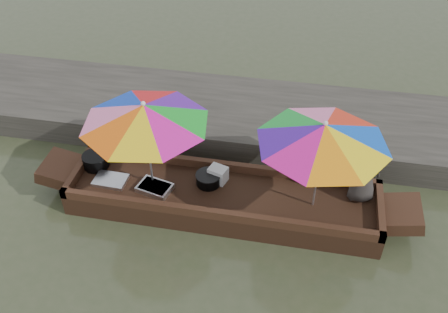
% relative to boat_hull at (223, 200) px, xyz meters
% --- Properties ---
extents(water, '(80.00, 80.00, 0.00)m').
position_rel_boat_hull_xyz_m(water, '(0.00, 0.00, -0.17)').
color(water, '#384027').
rests_on(water, ground).
extents(dock, '(22.00, 2.20, 0.50)m').
position_rel_boat_hull_xyz_m(dock, '(0.00, 2.20, 0.08)').
color(dock, '#2D2B26').
rests_on(dock, ground).
extents(boat_hull, '(4.87, 1.20, 0.35)m').
position_rel_boat_hull_xyz_m(boat_hull, '(0.00, 0.00, 0.00)').
color(boat_hull, black).
rests_on(boat_hull, water).
extents(cooking_pot, '(0.42, 0.42, 0.22)m').
position_rel_boat_hull_xyz_m(cooking_pot, '(-2.19, 0.24, 0.29)').
color(cooking_pot, black).
rests_on(cooking_pot, boat_hull).
extents(tray_crayfish, '(0.59, 0.47, 0.09)m').
position_rel_boat_hull_xyz_m(tray_crayfish, '(-1.06, -0.14, 0.22)').
color(tray_crayfish, silver).
rests_on(tray_crayfish, boat_hull).
extents(tray_scallop, '(0.53, 0.38, 0.06)m').
position_rel_boat_hull_xyz_m(tray_scallop, '(-1.82, -0.09, 0.21)').
color(tray_scallop, silver).
rests_on(tray_scallop, boat_hull).
extents(charcoal_grill, '(0.38, 0.38, 0.18)m').
position_rel_boat_hull_xyz_m(charcoal_grill, '(-0.26, 0.16, 0.26)').
color(charcoal_grill, black).
rests_on(charcoal_grill, boat_hull).
extents(supply_bag, '(0.33, 0.30, 0.26)m').
position_rel_boat_hull_xyz_m(supply_bag, '(-0.13, 0.26, 0.30)').
color(supply_bag, silver).
rests_on(supply_bag, boat_hull).
extents(vendor, '(0.61, 0.47, 1.12)m').
position_rel_boat_hull_xyz_m(vendor, '(2.09, 0.29, 0.73)').
color(vendor, '#312D2B').
rests_on(vendor, boat_hull).
extents(umbrella_bow, '(2.31, 2.31, 1.55)m').
position_rel_boat_hull_xyz_m(umbrella_bow, '(-1.14, 0.00, 0.95)').
color(umbrella_bow, green).
rests_on(umbrella_bow, boat_hull).
extents(umbrella_stern, '(2.19, 2.19, 1.55)m').
position_rel_boat_hull_xyz_m(umbrella_stern, '(1.40, 0.00, 0.95)').
color(umbrella_stern, blue).
rests_on(umbrella_stern, boat_hull).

